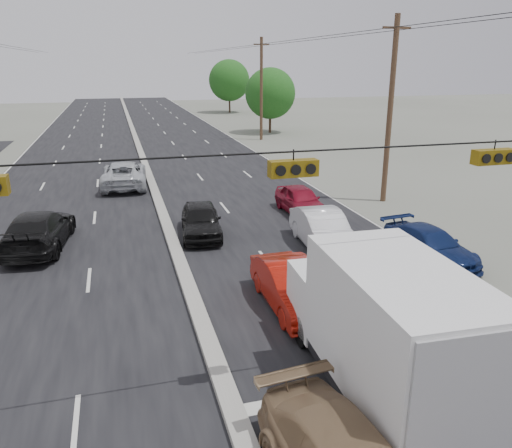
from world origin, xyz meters
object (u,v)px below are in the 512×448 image
(utility_pole_right_b, at_px, (390,110))
(tree_right_mid, at_px, (270,93))
(tree_right_far, at_px, (229,80))
(box_truck, at_px, (382,327))
(queue_car_a, at_px, (201,220))
(oncoming_far, at_px, (124,174))
(queue_car_d, at_px, (430,246))
(queue_car_e, at_px, (301,200))
(red_sedan, at_px, (292,287))
(queue_car_b, at_px, (323,230))
(utility_pole_right_c, at_px, (261,89))
(oncoming_near, at_px, (39,230))

(utility_pole_right_b, height_order, tree_right_mid, utility_pole_right_b)
(tree_right_far, bearing_deg, box_truck, -100.03)
(utility_pole_right_b, xyz_separation_m, tree_right_far, (3.50, 55.00, -0.15))
(queue_car_a, height_order, oncoming_far, oncoming_far)
(box_truck, bearing_deg, queue_car_d, 51.15)
(tree_right_far, bearing_deg, utility_pole_right_b, -93.64)
(queue_car_e, bearing_deg, tree_right_mid, 74.52)
(tree_right_far, bearing_deg, red_sedan, -101.14)
(tree_right_mid, xyz_separation_m, queue_car_a, (-13.60, -33.20, -3.60))
(tree_right_mid, xyz_separation_m, red_sedan, (-12.00, -40.99, -3.60))
(box_truck, xyz_separation_m, oncoming_far, (-5.19, 23.26, -0.99))
(box_truck, distance_m, queue_car_d, 9.34)
(tree_right_far, height_order, oncoming_far, tree_right_far)
(tree_right_far, bearing_deg, queue_car_b, -99.17)
(utility_pole_right_b, height_order, queue_car_a, utility_pole_right_b)
(utility_pole_right_b, distance_m, utility_pole_right_c, 25.00)
(tree_right_mid, distance_m, queue_car_b, 37.40)
(tree_right_mid, xyz_separation_m, queue_car_b, (-8.87, -36.16, -3.54))
(tree_right_mid, distance_m, red_sedan, 42.86)
(tree_right_far, relative_size, red_sedan, 1.83)
(box_truck, relative_size, queue_car_d, 1.53)
(red_sedan, bearing_deg, queue_car_b, 56.44)
(queue_car_b, bearing_deg, queue_car_a, 151.88)
(box_truck, relative_size, oncoming_near, 1.26)
(tree_right_far, bearing_deg, queue_car_d, -95.73)
(tree_right_mid, bearing_deg, red_sedan, -106.32)
(red_sedan, xyz_separation_m, queue_car_e, (4.00, 9.83, -0.01))
(utility_pole_right_c, relative_size, oncoming_near, 1.80)
(tree_right_far, bearing_deg, utility_pole_right_c, -96.65)
(utility_pole_right_c, bearing_deg, queue_car_d, -94.91)
(utility_pole_right_b, relative_size, oncoming_near, 1.80)
(queue_car_d, relative_size, oncoming_far, 0.78)
(queue_car_a, bearing_deg, queue_car_b, -25.30)
(tree_right_mid, distance_m, oncoming_far, 28.20)
(queue_car_a, bearing_deg, red_sedan, -71.63)
(queue_car_d, bearing_deg, utility_pole_right_b, 65.18)
(utility_pole_right_c, relative_size, oncoming_far, 1.71)
(box_truck, bearing_deg, tree_right_far, 82.34)
(queue_car_d, xyz_separation_m, oncoming_near, (-15.09, 5.80, 0.14))
(tree_right_mid, xyz_separation_m, queue_car_e, (-8.00, -31.16, -3.61))
(utility_pole_right_c, relative_size, box_truck, 1.43)
(utility_pole_right_b, xyz_separation_m, oncoming_near, (-17.99, -2.95, -4.30))
(queue_car_b, xyz_separation_m, queue_car_e, (0.87, 5.01, -0.07))
(queue_car_a, height_order, queue_car_e, queue_car_a)
(tree_right_mid, bearing_deg, utility_pole_right_b, -94.76)
(queue_car_b, xyz_separation_m, oncoming_far, (-7.83, 13.71, 0.02))
(tree_right_mid, bearing_deg, tree_right_far, 87.71)
(oncoming_near, bearing_deg, red_sedan, 142.87)
(utility_pole_right_b, xyz_separation_m, oncoming_far, (-14.19, 7.54, -4.30))
(tree_right_far, xyz_separation_m, queue_car_d, (-6.40, -63.75, -4.29))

